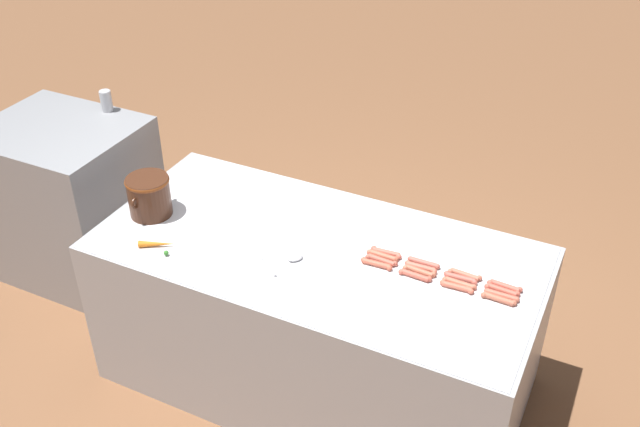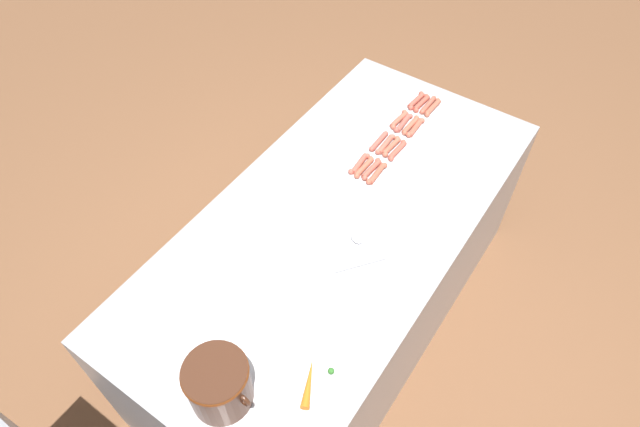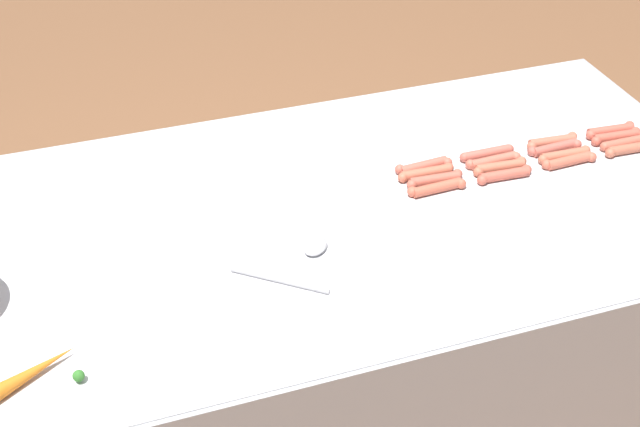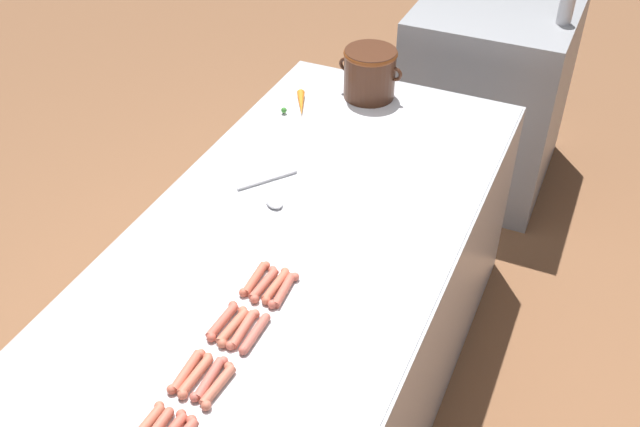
{
  "view_description": "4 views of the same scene",
  "coord_description": "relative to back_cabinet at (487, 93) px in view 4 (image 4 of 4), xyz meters",
  "views": [
    {
      "loc": [
        -2.38,
        -1.17,
        2.82
      ],
      "look_at": [
        0.1,
        0.03,
        0.95
      ],
      "focal_mm": 40.89,
      "sensor_mm": 36.0,
      "label": 1
    },
    {
      "loc": [
        -0.75,
        1.22,
        2.61
      ],
      "look_at": [
        0.05,
        0.06,
        0.89
      ],
      "focal_mm": 30.85,
      "sensor_mm": 36.0,
      "label": 2
    },
    {
      "loc": [
        -1.5,
        0.49,
        2.03
      ],
      "look_at": [
        -0.07,
        0.02,
        0.89
      ],
      "focal_mm": 47.92,
      "sensor_mm": 36.0,
      "label": 3
    },
    {
      "loc": [
        0.77,
        -1.58,
        2.27
      ],
      "look_at": [
        0.03,
        0.06,
        0.84
      ],
      "focal_mm": 40.6,
      "sensor_mm": 36.0,
      "label": 4
    }
  ],
  "objects": [
    {
      "name": "bean_pot",
      "position": [
        -0.32,
        -0.88,
        0.47
      ],
      "size": [
        0.26,
        0.21,
        0.2
      ],
      "color": "#472616",
      "rests_on": "griddle_counter"
    },
    {
      "name": "hot_dog_3",
      "position": [
        -0.23,
        -2.02,
        0.37
      ],
      "size": [
        0.03,
        0.15,
        0.03
      ],
      "color": "#CD6047",
      "rests_on": "griddle_counter"
    },
    {
      "name": "back_cabinet",
      "position": [
        0.0,
        0.0,
        0.0
      ],
      "size": [
        0.72,
        0.85,
        0.96
      ],
      "primitive_type": "cube",
      "color": "#939599",
      "rests_on": "ground_plane"
    },
    {
      "name": "hot_dog_13",
      "position": [
        -0.13,
        -2.39,
        0.37
      ],
      "size": [
        0.03,
        0.15,
        0.03
      ],
      "color": "#C4664E",
      "rests_on": "griddle_counter"
    },
    {
      "name": "ground_plane",
      "position": [
        -0.21,
        -1.72,
        -0.48
      ],
      "size": [
        20.0,
        20.0,
        0.0
      ],
      "primitive_type": "plane",
      "color": "brown"
    },
    {
      "name": "carrot",
      "position": [
        -0.53,
        -1.07,
        0.38
      ],
      "size": [
        0.1,
        0.17,
        0.03
      ],
      "color": "orange",
      "rests_on": "griddle_counter"
    },
    {
      "name": "serving_spoon",
      "position": [
        -0.37,
        -1.64,
        0.37
      ],
      "size": [
        0.2,
        0.24,
        0.02
      ],
      "color": "#B7B7BC",
      "rests_on": "griddle_counter"
    },
    {
      "name": "griddle_counter",
      "position": [
        -0.21,
        -1.72,
        -0.06
      ],
      "size": [
        0.99,
        2.04,
        0.84
      ],
      "color": "#ADAFB5",
      "rests_on": "ground_plane"
    },
    {
      "name": "hot_dog_6",
      "position": [
        -0.19,
        -2.2,
        0.37
      ],
      "size": [
        0.03,
        0.15,
        0.03
      ],
      "color": "#C2674C",
      "rests_on": "griddle_counter"
    },
    {
      "name": "hot_dog_10",
      "position": [
        -0.16,
        -2.2,
        0.37
      ],
      "size": [
        0.03,
        0.15,
        0.03
      ],
      "color": "#CA6651",
      "rests_on": "griddle_counter"
    },
    {
      "name": "hot_dog_7",
      "position": [
        -0.19,
        -2.03,
        0.37
      ],
      "size": [
        0.03,
        0.15,
        0.03
      ],
      "color": "#C35E4B",
      "rests_on": "griddle_counter"
    },
    {
      "name": "hot_dog_14",
      "position": [
        -0.13,
        -2.2,
        0.37
      ],
      "size": [
        0.03,
        0.15,
        0.03
      ],
      "color": "#C46050",
      "rests_on": "griddle_counter"
    },
    {
      "name": "hot_dog_5",
      "position": [
        -0.2,
        -2.38,
        0.37
      ],
      "size": [
        0.03,
        0.15,
        0.03
      ],
      "color": "#C6684D",
      "rests_on": "griddle_counter"
    },
    {
      "name": "hot_dog_15",
      "position": [
        -0.13,
        -2.03,
        0.37
      ],
      "size": [
        0.03,
        0.15,
        0.03
      ],
      "color": "#CB5F4D",
      "rests_on": "griddle_counter"
    },
    {
      "name": "hot_dog_2",
      "position": [
        -0.23,
        -2.2,
        0.37
      ],
      "size": [
        0.03,
        0.15,
        0.03
      ],
      "color": "#CA5B48",
      "rests_on": "griddle_counter"
    },
    {
      "name": "hot_dog_0",
      "position": [
        -0.22,
        -2.56,
        0.37
      ],
      "size": [
        0.03,
        0.15,
        0.03
      ],
      "color": "#C0654B",
      "rests_on": "griddle_counter"
    },
    {
      "name": "hot_dog_9",
      "position": [
        -0.16,
        -2.38,
        0.37
      ],
      "size": [
        0.03,
        0.15,
        0.03
      ],
      "color": "#C25F50",
      "rests_on": "griddle_counter"
    },
    {
      "name": "hot_dog_1",
      "position": [
        -0.22,
        -2.38,
        0.37
      ],
      "size": [
        0.03,
        0.15,
        0.03
      ],
      "color": "#CE634B",
      "rests_on": "griddle_counter"
    },
    {
      "name": "hot_dog_11",
      "position": [
        -0.16,
        -2.02,
        0.37
      ],
      "size": [
        0.03,
        0.15,
        0.03
      ],
      "color": "#CA654B",
      "rests_on": "griddle_counter"
    },
    {
      "name": "soda_can",
      "position": [
        0.3,
        -0.12,
        0.54
      ],
      "size": [
        0.07,
        0.07,
        0.13
      ],
      "color": "#BCBCC1",
      "rests_on": "back_cabinet"
    }
  ]
}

